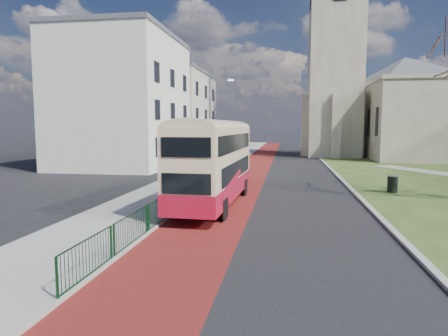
# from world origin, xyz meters

# --- Properties ---
(ground) EXTENTS (160.00, 160.00, 0.00)m
(ground) POSITION_xyz_m (0.00, 0.00, 0.00)
(ground) COLOR black
(ground) RESTS_ON ground
(road_carriageway) EXTENTS (9.00, 120.00, 0.01)m
(road_carriageway) POSITION_xyz_m (1.50, 20.00, 0.01)
(road_carriageway) COLOR black
(road_carriageway) RESTS_ON ground
(bus_lane) EXTENTS (3.40, 120.00, 0.01)m
(bus_lane) POSITION_xyz_m (-1.20, 20.00, 0.01)
(bus_lane) COLOR #591414
(bus_lane) RESTS_ON ground
(pavement_west) EXTENTS (4.00, 120.00, 0.12)m
(pavement_west) POSITION_xyz_m (-5.00, 20.00, 0.06)
(pavement_west) COLOR gray
(pavement_west) RESTS_ON ground
(kerb_west) EXTENTS (0.25, 120.00, 0.13)m
(kerb_west) POSITION_xyz_m (-3.00, 20.00, 0.07)
(kerb_west) COLOR #999993
(kerb_west) RESTS_ON ground
(kerb_east) EXTENTS (0.25, 80.00, 0.13)m
(kerb_east) POSITION_xyz_m (6.10, 22.00, 0.07)
(kerb_east) COLOR #999993
(kerb_east) RESTS_ON ground
(pedestrian_railing) EXTENTS (0.07, 24.00, 1.12)m
(pedestrian_railing) POSITION_xyz_m (-2.95, 4.00, 0.55)
(pedestrian_railing) COLOR #0B3417
(pedestrian_railing) RESTS_ON ground
(gothic_church) EXTENTS (16.38, 18.00, 40.00)m
(gothic_church) POSITION_xyz_m (12.56, 38.00, 13.13)
(gothic_church) COLOR gray
(gothic_church) RESTS_ON ground
(street_block_near) EXTENTS (10.30, 14.30, 13.00)m
(street_block_near) POSITION_xyz_m (-14.00, 22.00, 6.51)
(street_block_near) COLOR silver
(street_block_near) RESTS_ON ground
(street_block_far) EXTENTS (10.30, 16.30, 11.50)m
(street_block_far) POSITION_xyz_m (-14.00, 38.00, 5.76)
(street_block_far) COLOR #BAAE9D
(street_block_far) RESTS_ON ground
(streetlamp) EXTENTS (2.13, 0.18, 8.00)m
(streetlamp) POSITION_xyz_m (-4.35, 18.00, 4.59)
(streetlamp) COLOR gray
(streetlamp) RESTS_ON pavement_west
(bus) EXTENTS (2.63, 9.96, 4.13)m
(bus) POSITION_xyz_m (-1.49, 3.58, 2.36)
(bus) COLOR #B0102A
(bus) RESTS_ON ground
(litter_bin) EXTENTS (0.67, 0.67, 1.03)m
(litter_bin) POSITION_xyz_m (8.38, 9.01, 0.56)
(litter_bin) COLOR black
(litter_bin) RESTS_ON grass_green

